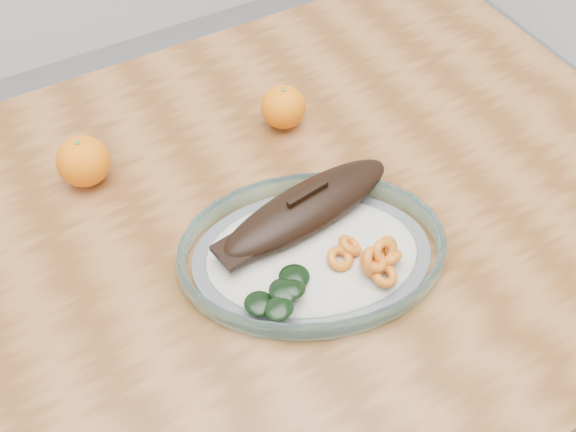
{
  "coord_description": "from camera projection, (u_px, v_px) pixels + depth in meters",
  "views": [
    {
      "loc": [
        -0.23,
        -0.53,
        1.45
      ],
      "look_at": [
        0.06,
        -0.02,
        0.77
      ],
      "focal_mm": 45.0,
      "sensor_mm": 36.0,
      "label": 1
    }
  ],
  "objects": [
    {
      "name": "orange_right",
      "position": [
        283.0,
        107.0,
        1.02
      ],
      "size": [
        0.06,
        0.06,
        0.06
      ],
      "primitive_type": "sphere",
      "color": "#FF5405",
      "rests_on": "dining_table"
    },
    {
      "name": "dining_table",
      "position": [
        244.0,
        278.0,
        0.98
      ],
      "size": [
        1.2,
        0.8,
        0.75
      ],
      "color": "brown",
      "rests_on": "ground"
    },
    {
      "name": "plated_meal",
      "position": [
        312.0,
        248.0,
        0.87
      ],
      "size": [
        0.74,
        0.74,
        0.08
      ],
      "rotation": [
        0.0,
        0.0,
        -0.36
      ],
      "color": "white",
      "rests_on": "dining_table"
    },
    {
      "name": "orange_left",
      "position": [
        83.0,
        161.0,
        0.94
      ],
      "size": [
        0.07,
        0.07,
        0.07
      ],
      "primitive_type": "sphere",
      "color": "#FF5405",
      "rests_on": "dining_table"
    }
  ]
}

